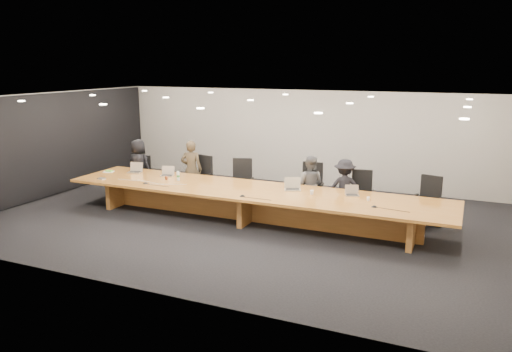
{
  "coord_description": "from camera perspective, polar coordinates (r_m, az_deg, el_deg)",
  "views": [
    {
      "loc": [
        4.53,
        -10.05,
        3.56
      ],
      "look_at": [
        0.0,
        0.3,
        1.0
      ],
      "focal_mm": 35.0,
      "sensor_mm": 36.0,
      "label": 1
    }
  ],
  "objects": [
    {
      "name": "ground",
      "position": [
        11.59,
        -0.6,
        -5.13
      ],
      "size": [
        12.0,
        12.0,
        0.0
      ],
      "primitive_type": "plane",
      "color": "black",
      "rests_on": "ground"
    },
    {
      "name": "back_wall",
      "position": [
        14.92,
        5.72,
        4.38
      ],
      "size": [
        12.0,
        0.02,
        2.8
      ],
      "primitive_type": "cube",
      "color": "beige",
      "rests_on": "ground"
    },
    {
      "name": "left_wall_panel",
      "position": [
        14.68,
        -22.31,
        3.23
      ],
      "size": [
        0.08,
        7.84,
        2.74
      ],
      "primitive_type": "cube",
      "color": "black",
      "rests_on": "ground"
    },
    {
      "name": "conference_table",
      "position": [
        11.44,
        -0.6,
        -2.65
      ],
      "size": [
        9.0,
        1.8,
        0.75
      ],
      "color": "#9C5F22",
      "rests_on": "ground"
    },
    {
      "name": "chair_far_left",
      "position": [
        14.44,
        -12.95,
        0.25
      ],
      "size": [
        0.66,
        0.66,
        1.02
      ],
      "primitive_type": null,
      "rotation": [
        0.0,
        0.0,
        0.33
      ],
      "color": "black",
      "rests_on": "ground"
    },
    {
      "name": "chair_left",
      "position": [
        13.46,
        -6.47,
        -0.1
      ],
      "size": [
        0.73,
        0.73,
        1.17
      ],
      "primitive_type": null,
      "rotation": [
        0.0,
        0.0,
        -0.27
      ],
      "color": "black",
      "rests_on": "ground"
    },
    {
      "name": "chair_mid_left",
      "position": [
        12.75,
        -1.72,
        -0.67
      ],
      "size": [
        0.75,
        0.75,
        1.2
      ],
      "primitive_type": null,
      "rotation": [
        0.0,
        0.0,
        0.27
      ],
      "color": "black",
      "rests_on": "ground"
    },
    {
      "name": "chair_mid_right",
      "position": [
        12.28,
        6.18,
        -1.24
      ],
      "size": [
        0.64,
        0.64,
        1.21
      ],
      "primitive_type": null,
      "rotation": [
        0.0,
        0.0,
        0.05
      ],
      "color": "black",
      "rests_on": "ground"
    },
    {
      "name": "chair_right",
      "position": [
        11.91,
        11.92,
        -2.06
      ],
      "size": [
        0.67,
        0.67,
        1.14
      ],
      "primitive_type": null,
      "rotation": [
        0.0,
        0.0,
        0.16
      ],
      "color": "black",
      "rests_on": "ground"
    },
    {
      "name": "chair_far_right",
      "position": [
        11.74,
        18.91,
        -2.7
      ],
      "size": [
        0.71,
        0.71,
        1.14
      ],
      "primitive_type": null,
      "rotation": [
        0.0,
        0.0,
        -0.27
      ],
      "color": "black",
      "rests_on": "ground"
    },
    {
      "name": "person_a",
      "position": [
        14.42,
        -13.25,
        1.17
      ],
      "size": [
        0.74,
        0.49,
        1.49
      ],
      "primitive_type": "imported",
      "rotation": [
        0.0,
        0.0,
        3.17
      ],
      "color": "black",
      "rests_on": "ground"
    },
    {
      "name": "person_b",
      "position": [
        13.42,
        -7.39,
        0.74
      ],
      "size": [
        0.66,
        0.52,
        1.57
      ],
      "primitive_type": "imported",
      "rotation": [
        0.0,
        0.0,
        3.43
      ],
      "color": "#362D1D",
      "rests_on": "ground"
    },
    {
      "name": "person_c",
      "position": [
        12.08,
        6.14,
        -0.97
      ],
      "size": [
        0.72,
        0.58,
        1.41
      ],
      "primitive_type": "imported",
      "rotation": [
        0.0,
        0.0,
        3.21
      ],
      "color": "#4C4C4E",
      "rests_on": "ground"
    },
    {
      "name": "person_d",
      "position": [
        11.98,
        10.06,
        -1.33
      ],
      "size": [
        1.0,
        0.75,
        1.37
      ],
      "primitive_type": "imported",
      "rotation": [
        0.0,
        0.0,
        3.45
      ],
      "color": "black",
      "rests_on": "ground"
    },
    {
      "name": "laptop_a",
      "position": [
        13.47,
        -13.71,
        0.94
      ],
      "size": [
        0.39,
        0.32,
        0.27
      ],
      "primitive_type": null,
      "rotation": [
        0.0,
        0.0,
        0.21
      ],
      "color": "#C0AC92",
      "rests_on": "conference_table"
    },
    {
      "name": "laptop_b",
      "position": [
        12.89,
        -10.16,
        0.55
      ],
      "size": [
        0.38,
        0.32,
        0.25
      ],
      "primitive_type": null,
      "rotation": [
        0.0,
        0.0,
        0.3
      ],
      "color": "#C8B399",
      "rests_on": "conference_table"
    },
    {
      "name": "laptop_d",
      "position": [
        11.31,
        4.21,
        -0.92
      ],
      "size": [
        0.43,
        0.38,
        0.29
      ],
      "primitive_type": null,
      "rotation": [
        0.0,
        0.0,
        0.39
      ],
      "color": "#BFB092",
      "rests_on": "conference_table"
    },
    {
      "name": "laptop_e",
      "position": [
        11.01,
        10.96,
        -1.64
      ],
      "size": [
        0.35,
        0.3,
        0.23
      ],
      "primitive_type": null,
      "rotation": [
        0.0,
        0.0,
        0.36
      ],
      "color": "tan",
      "rests_on": "conference_table"
    },
    {
      "name": "water_bottle",
      "position": [
        12.36,
        -8.88,
        -0.01
      ],
      "size": [
        0.09,
        0.09,
        0.22
      ],
      "primitive_type": "cylinder",
      "rotation": [
        0.0,
        0.0,
        -0.33
      ],
      "color": "silver",
      "rests_on": "conference_table"
    },
    {
      "name": "amber_mug",
      "position": [
        12.51,
        -10.2,
        -0.22
      ],
      "size": [
        0.09,
        0.09,
        0.09
      ],
      "primitive_type": "cylinder",
      "rotation": [
        0.0,
        0.0,
        0.36
      ],
      "color": "#672B12",
      "rests_on": "conference_table"
    },
    {
      "name": "paper_cup_near",
      "position": [
        11.0,
        6.4,
        -1.87
      ],
      "size": [
        0.09,
        0.09,
        0.09
      ],
      "primitive_type": "cone",
      "rotation": [
        0.0,
        0.0,
        0.11
      ],
      "color": "silver",
      "rests_on": "conference_table"
    },
    {
      "name": "paper_cup_far",
      "position": [
        10.7,
        12.72,
        -2.56
      ],
      "size": [
        0.07,
        0.07,
        0.08
      ],
      "primitive_type": "cone",
      "rotation": [
        0.0,
        0.0,
        -0.08
      ],
      "color": "white",
      "rests_on": "conference_table"
    },
    {
      "name": "notepad",
      "position": [
        13.74,
        -16.49,
        0.47
      ],
      "size": [
        0.31,
        0.28,
        0.02
      ],
      "primitive_type": "cube",
      "rotation": [
        0.0,
        0.0,
        0.36
      ],
      "color": "silver",
      "rests_on": "conference_table"
    },
    {
      "name": "lime_gadget",
      "position": [
        13.74,
        -16.45,
        0.56
      ],
      "size": [
        0.19,
        0.12,
        0.03
      ],
      "primitive_type": "cube",
      "rotation": [
        0.0,
        0.0,
        0.12
      ],
      "color": "#63BF33",
      "rests_on": "notepad"
    },
    {
      "name": "av_box",
      "position": [
        12.96,
        -17.23,
        -0.28
      ],
      "size": [
        0.19,
        0.15,
        0.03
      ],
      "primitive_type": "cube",
      "rotation": [
        0.0,
        0.0,
        -0.1
      ],
      "color": "silver",
      "rests_on": "conference_table"
    },
    {
      "name": "mic_left",
      "position": [
        12.2,
        -12.52,
        -0.78
      ],
      "size": [
        0.15,
        0.15,
        0.03
      ],
      "primitive_type": "cone",
      "rotation": [
        0.0,
        0.0,
        0.15
      ],
      "color": "black",
      "rests_on": "conference_table"
    },
    {
      "name": "mic_center",
      "position": [
        10.79,
        -1.57,
        -2.25
      ],
      "size": [
        0.14,
        0.14,
        0.03
      ],
      "primitive_type": "cone",
      "rotation": [
        0.0,
        0.0,
        -0.1
      ],
      "color": "black",
      "rests_on": "conference_table"
    },
    {
      "name": "mic_right",
      "position": [
        10.27,
        13.37,
        -3.39
      ],
      "size": [
        0.16,
        0.16,
        0.03
      ],
      "primitive_type": "cone",
      "rotation": [
        0.0,
        0.0,
        -0.27
      ],
      "color": "black",
      "rests_on": "conference_table"
    }
  ]
}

